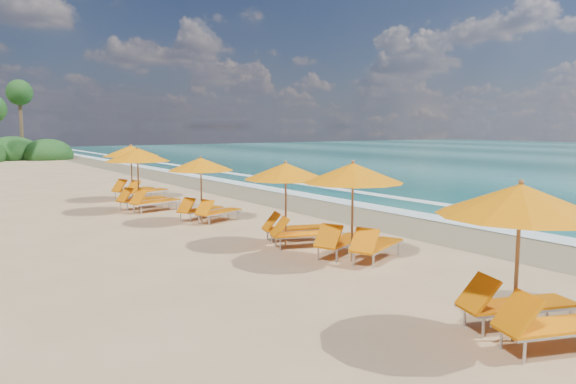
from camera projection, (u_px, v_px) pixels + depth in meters
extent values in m
plane|color=tan|center=(288.00, 227.00, 18.18)|extent=(160.00, 160.00, 0.00)
cube|color=olive|center=(375.00, 216.00, 20.42)|extent=(4.00, 160.00, 0.01)
cube|color=white|center=(403.00, 212.00, 21.26)|extent=(1.20, 160.00, 0.01)
cube|color=white|center=(453.00, 206.00, 22.95)|extent=(0.80, 160.00, 0.01)
cylinder|color=olive|center=(517.00, 265.00, 8.41)|extent=(0.06, 0.06, 2.47)
cone|color=orange|center=(520.00, 200.00, 8.29)|extent=(3.25, 3.25, 0.50)
sphere|color=olive|center=(521.00, 182.00, 8.25)|extent=(0.09, 0.09, 0.09)
cylinder|color=olive|center=(352.00, 213.00, 13.47)|extent=(0.06, 0.06, 2.44)
cone|color=orange|center=(353.00, 173.00, 13.35)|extent=(3.29, 3.29, 0.49)
sphere|color=olive|center=(353.00, 162.00, 13.31)|extent=(0.09, 0.09, 0.09)
cylinder|color=olive|center=(286.00, 205.00, 15.42)|extent=(0.06, 0.06, 2.31)
cone|color=orange|center=(286.00, 171.00, 15.30)|extent=(2.99, 2.99, 0.46)
sphere|color=olive|center=(286.00, 162.00, 15.27)|extent=(0.08, 0.08, 0.08)
cylinder|color=olive|center=(201.00, 191.00, 19.06)|extent=(0.06, 0.06, 2.25)
cone|color=orange|center=(201.00, 164.00, 18.95)|extent=(2.95, 2.95, 0.45)
sphere|color=olive|center=(201.00, 157.00, 18.92)|extent=(0.08, 0.08, 0.08)
cylinder|color=olive|center=(138.00, 181.00, 21.51)|extent=(0.06, 0.06, 2.45)
cone|color=orange|center=(137.00, 155.00, 21.39)|extent=(3.02, 3.02, 0.49)
sphere|color=olive|center=(137.00, 148.00, 21.35)|extent=(0.09, 0.09, 0.09)
cylinder|color=olive|center=(132.00, 173.00, 24.96)|extent=(0.06, 0.06, 2.46)
cone|color=orange|center=(131.00, 151.00, 24.83)|extent=(3.21, 3.21, 0.49)
sphere|color=olive|center=(131.00, 145.00, 24.80)|extent=(0.09, 0.09, 0.09)
ellipsoid|color=#163D14|center=(12.00, 154.00, 55.46)|extent=(5.60, 5.60, 3.64)
ellipsoid|color=#163D14|center=(48.00, 155.00, 55.52)|extent=(5.00, 5.00, 3.25)
cylinder|color=brown|center=(21.00, 126.00, 55.68)|extent=(0.36, 0.36, 6.80)
sphere|color=#163D14|center=(19.00, 93.00, 55.27)|extent=(2.60, 2.60, 2.60)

